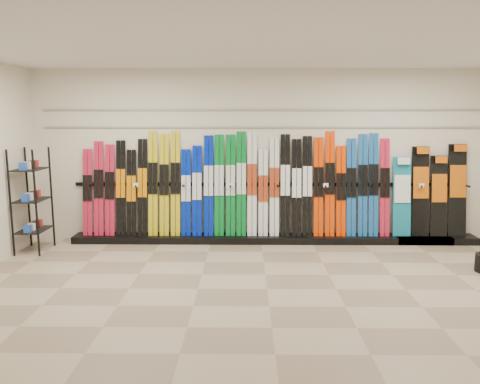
{
  "coord_description": "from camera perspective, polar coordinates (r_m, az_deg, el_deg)",
  "views": [
    {
      "loc": [
        -0.28,
        -5.72,
        2.19
      ],
      "look_at": [
        -0.36,
        1.0,
        1.1
      ],
      "focal_mm": 35.0,
      "sensor_mm": 36.0,
      "label": 1
    }
  ],
  "objects": [
    {
      "name": "floor",
      "position": [
        6.13,
        3.32,
        -11.73
      ],
      "size": [
        8.0,
        8.0,
        0.0
      ],
      "primitive_type": "plane",
      "color": "#88755D",
      "rests_on": "ground"
    },
    {
      "name": "back_wall",
      "position": [
        8.25,
        2.63,
        4.41
      ],
      "size": [
        8.0,
        0.0,
        8.0
      ],
      "primitive_type": "plane",
      "rotation": [
        1.57,
        0.0,
        0.0
      ],
      "color": "beige",
      "rests_on": "floor"
    },
    {
      "name": "ceiling",
      "position": [
        5.78,
        3.61,
        17.25
      ],
      "size": [
        8.0,
        8.0,
        0.0
      ],
      "primitive_type": "plane",
      "rotation": [
        3.14,
        0.0,
        0.0
      ],
      "color": "silver",
      "rests_on": "back_wall"
    },
    {
      "name": "ski_rack_base",
      "position": [
        8.29,
        4.17,
        -5.69
      ],
      "size": [
        8.0,
        0.4,
        0.12
      ],
      "primitive_type": "cube",
      "color": "black",
      "rests_on": "floor"
    },
    {
      "name": "skis",
      "position": [
        8.17,
        -0.3,
        0.6
      ],
      "size": [
        5.37,
        0.29,
        1.82
      ],
      "color": "red",
      "rests_on": "ski_rack_base"
    },
    {
      "name": "snowboards",
      "position": [
        8.79,
        22.19,
        -0.16
      ],
      "size": [
        1.27,
        0.25,
        1.6
      ],
      "color": "#14728C",
      "rests_on": "ski_rack_base"
    },
    {
      "name": "accessory_rack",
      "position": [
        8.3,
        -24.04,
        -0.92
      ],
      "size": [
        0.4,
        0.6,
        1.69
      ],
      "primitive_type": "cube",
      "color": "black",
      "rests_on": "floor"
    },
    {
      "name": "slatwall_rail_0",
      "position": [
        8.21,
        2.66,
        7.88
      ],
      "size": [
        7.6,
        0.02,
        0.03
      ],
      "primitive_type": "cube",
      "color": "gray",
      "rests_on": "back_wall"
    },
    {
      "name": "slatwall_rail_1",
      "position": [
        8.2,
        2.68,
        9.97
      ],
      "size": [
        7.6,
        0.02,
        0.03
      ],
      "primitive_type": "cube",
      "color": "gray",
      "rests_on": "back_wall"
    }
  ]
}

